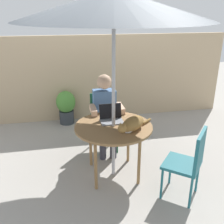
{
  "coord_description": "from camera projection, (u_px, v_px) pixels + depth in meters",
  "views": [
    {
      "loc": [
        -0.6,
        -3.01,
        2.15
      ],
      "look_at": [
        0.0,
        0.1,
        0.88
      ],
      "focal_mm": 42.06,
      "sensor_mm": 36.0,
      "label": 1
    }
  ],
  "objects": [
    {
      "name": "laptop",
      "position": [
        111.0,
        116.0,
        3.51
      ],
      "size": [
        0.31,
        0.26,
        0.21
      ],
      "color": "gray",
      "rests_on": "patio_table"
    },
    {
      "name": "chair_occupied",
      "position": [
        104.0,
        117.0,
        4.18
      ],
      "size": [
        0.4,
        0.4,
        0.89
      ],
      "color": "#194C2D",
      "rests_on": "ground"
    },
    {
      "name": "chair_empty",
      "position": [
        190.0,
        160.0,
        3.0
      ],
      "size": [
        0.56,
        0.56,
        0.89
      ],
      "color": "#1E606B",
      "rests_on": "ground"
    },
    {
      "name": "ground_plane",
      "position": [
        113.0,
        173.0,
        3.65
      ],
      "size": [
        14.0,
        14.0,
        0.0
      ],
      "primitive_type": "plane",
      "color": "gray"
    },
    {
      "name": "patio_table",
      "position": [
        113.0,
        130.0,
        3.4
      ],
      "size": [
        1.01,
        1.01,
        0.73
      ],
      "color": "olive",
      "rests_on": "ground"
    },
    {
      "name": "fence_back",
      "position": [
        93.0,
        78.0,
        5.24
      ],
      "size": [
        5.45,
        0.08,
        1.67
      ],
      "primitive_type": "cube",
      "color": "tan",
      "rests_on": "ground"
    },
    {
      "name": "patio_umbrella",
      "position": [
        114.0,
        5.0,
        2.84
      ],
      "size": [
        2.21,
        2.21,
        2.34
      ],
      "color": "#B7B7BC",
      "rests_on": "ground"
    },
    {
      "name": "cat",
      "position": [
        132.0,
        124.0,
        3.21
      ],
      "size": [
        0.53,
        0.44,
        0.17
      ],
      "color": "olive",
      "rests_on": "patio_table"
    },
    {
      "name": "person_seated",
      "position": [
        105.0,
        110.0,
        3.97
      ],
      "size": [
        0.48,
        0.48,
        1.23
      ],
      "color": "#4C72A5",
      "rests_on": "ground"
    },
    {
      "name": "potted_plant_near_fence",
      "position": [
        66.0,
        106.0,
        5.12
      ],
      "size": [
        0.37,
        0.37,
        0.66
      ],
      "color": "#33383D",
      "rests_on": "ground"
    }
  ]
}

